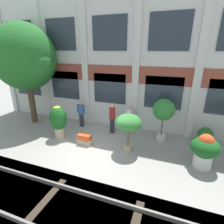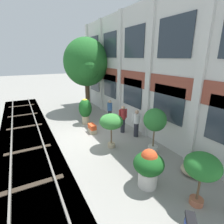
% 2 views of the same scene
% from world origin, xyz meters
% --- Properties ---
extents(ground_plane, '(80.00, 80.00, 0.00)m').
position_xyz_m(ground_plane, '(0.00, 0.00, 0.00)').
color(ground_plane, gray).
extents(apartment_facade, '(15.22, 0.64, 7.10)m').
position_xyz_m(apartment_facade, '(0.00, 3.36, 3.55)').
color(apartment_facade, silver).
rests_on(apartment_facade, ground).
extents(rail_tracks, '(22.86, 2.80, 0.43)m').
position_xyz_m(rail_tracks, '(0.00, -3.04, -0.13)').
color(rail_tracks, '#4C473F').
rests_on(rail_tracks, ground).
extents(broadleaf_tree, '(3.65, 3.48, 5.80)m').
position_xyz_m(broadleaf_tree, '(-4.65, 1.89, 3.85)').
color(broadleaf_tree, '#4C3826').
rests_on(broadleaf_tree, ground).
extents(potted_plant_wide_bowl, '(0.87, 0.87, 0.87)m').
position_xyz_m(potted_plant_wide_bowl, '(5.15, 2.50, 0.37)').
color(potted_plant_wide_bowl, tan).
rests_on(potted_plant_wide_bowl, ground).
extents(potted_plant_fluted_column, '(1.06, 1.06, 1.43)m').
position_xyz_m(potted_plant_fluted_column, '(4.84, 0.53, 0.81)').
color(potted_plant_fluted_column, beige).
rests_on(potted_plant_fluted_column, ground).
extents(potted_plant_tall_urn, '(1.15, 1.15, 1.75)m').
position_xyz_m(potted_plant_tall_urn, '(1.79, 0.70, 1.34)').
color(potted_plant_tall_urn, tan).
rests_on(potted_plant_tall_urn, ground).
extents(potted_plant_square_trough, '(0.74, 0.43, 0.51)m').
position_xyz_m(potted_plant_square_trough, '(-0.33, 0.52, 0.24)').
color(potted_plant_square_trough, tan).
rests_on(potted_plant_square_trough, ground).
extents(potted_plant_terracotta_small, '(1.05, 1.05, 2.16)m').
position_xyz_m(potted_plant_terracotta_small, '(3.13, 2.24, 1.55)').
color(potted_plant_terracotta_small, beige).
rests_on(potted_plant_terracotta_small, ground).
extents(potted_plant_ribbed_drum, '(0.87, 0.87, 1.74)m').
position_xyz_m(potted_plant_ribbed_drum, '(-1.90, 0.69, 1.03)').
color(potted_plant_ribbed_drum, tan).
rests_on(potted_plant_ribbed_drum, ground).
extents(resident_by_doorway, '(0.34, 0.53, 1.66)m').
position_xyz_m(resident_by_doorway, '(0.50, 2.16, 0.89)').
color(resident_by_doorway, '#282833').
rests_on(resident_by_doorway, ground).
extents(resident_watching_tracks, '(0.53, 0.34, 1.55)m').
position_xyz_m(resident_watching_tracks, '(-1.51, 2.33, 0.83)').
color(resident_watching_tracks, '#282833').
rests_on(resident_watching_tracks, ground).
extents(resident_near_plants, '(0.35, 0.44, 1.58)m').
position_xyz_m(resident_near_plants, '(1.36, 2.52, 0.84)').
color(resident_near_plants, '#282833').
rests_on(resident_near_plants, ground).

